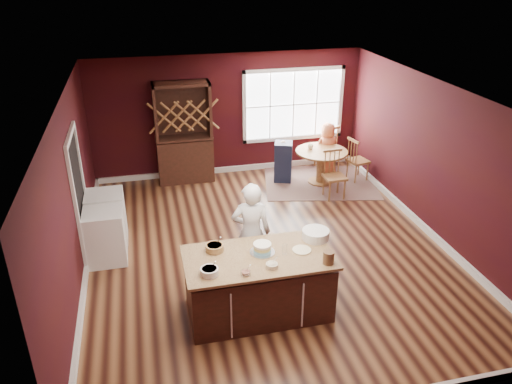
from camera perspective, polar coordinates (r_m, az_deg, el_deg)
room_shell at (r=8.01m, az=1.34°, el=1.72°), size 7.00×7.00×7.00m
window at (r=11.50m, az=4.29°, el=9.93°), size 2.36×0.10×1.66m
doorway at (r=8.54m, az=-19.44°, el=-0.65°), size 0.08×1.26×2.13m
kitchen_island at (r=7.02m, az=0.28°, el=-10.64°), size 2.01×1.05×0.92m
dining_table at (r=10.96m, az=7.45°, el=3.65°), size 1.12×1.12×0.75m
baker at (r=7.49m, az=-0.55°, el=-4.69°), size 0.66×0.50×1.63m
layer_cake at (r=6.79m, az=0.72°, el=-6.43°), size 0.35×0.35×0.14m
bowl_blue at (r=6.40m, az=-5.35°, el=-9.02°), size 0.24×0.24×0.09m
bowl_yellow at (r=6.86m, az=-4.76°, el=-6.37°), size 0.25×0.25×0.09m
bowl_pink at (r=6.38m, az=-1.18°, el=-9.24°), size 0.13×0.13×0.05m
bowl_olive at (r=6.51m, az=1.83°, el=-8.40°), size 0.16×0.16×0.06m
drinking_glass at (r=6.77m, az=3.30°, el=-6.54°), size 0.07×0.07×0.15m
dinner_plate at (r=6.89m, az=5.25°, el=-6.62°), size 0.26×0.26×0.02m
white_tub at (r=7.16m, az=6.83°, el=-4.82°), size 0.39×0.39×0.13m
stoneware_crock at (r=6.63m, az=8.29°, el=-7.41°), size 0.15×0.15×0.18m
rug at (r=11.16m, az=7.30°, el=1.13°), size 2.74×2.33×0.01m
chair_east at (r=11.26m, az=11.61°, el=3.73°), size 0.48×0.49×0.99m
chair_south at (r=10.30m, az=8.99°, el=1.93°), size 0.44×0.42×1.02m
chair_north at (r=11.80m, az=7.99°, el=5.20°), size 0.56×0.55×1.05m
seated_woman at (r=11.41m, az=8.12°, el=4.90°), size 0.63×0.44×1.21m
high_chair at (r=11.01m, az=3.13°, el=3.56°), size 0.48×0.48×0.93m
toddler at (r=10.94m, az=3.20°, el=5.34°), size 0.18×0.14×0.26m
table_plate at (r=10.88m, az=8.90°, el=4.65°), size 0.21×0.21×0.02m
table_cup at (r=10.94m, az=6.22°, el=5.19°), size 0.15×0.15×0.10m
hutch at (r=10.91m, az=-8.26°, el=6.66°), size 1.20×0.50×2.20m
washer at (r=8.48m, az=-16.83°, el=-4.86°), size 0.62×0.60×0.90m
dryer at (r=9.03m, az=-16.70°, el=-2.80°), size 0.63×0.61×0.92m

